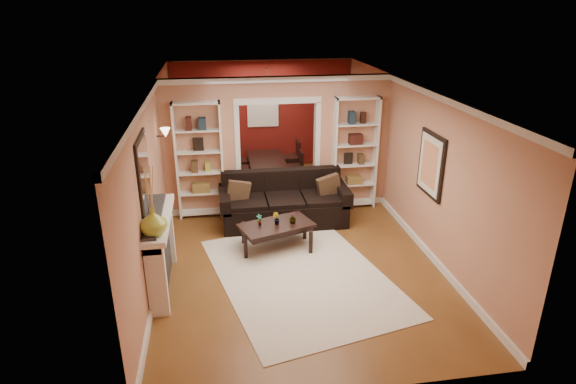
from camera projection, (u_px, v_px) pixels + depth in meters
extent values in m
plane|color=brown|center=(287.00, 232.00, 8.98)|extent=(8.00, 8.00, 0.00)
plane|color=white|center=(287.00, 87.00, 7.98)|extent=(8.00, 8.00, 0.00)
plane|color=tan|center=(263.00, 115.00, 12.16)|extent=(8.00, 0.00, 8.00)
plane|color=tan|center=(348.00, 288.00, 4.81)|extent=(8.00, 0.00, 8.00)
plane|color=tan|center=(156.00, 170.00, 8.16)|extent=(0.00, 8.00, 8.00)
plane|color=tan|center=(408.00, 158.00, 8.81)|extent=(0.00, 8.00, 8.00)
cube|color=tan|center=(278.00, 145.00, 9.59)|extent=(4.50, 0.15, 2.70)
cube|color=maroon|center=(263.00, 116.00, 12.14)|extent=(4.44, 0.04, 2.64)
cube|color=#8CA5CC|center=(263.00, 107.00, 12.02)|extent=(0.78, 0.03, 0.98)
cube|color=silver|center=(301.00, 276.00, 7.56)|extent=(3.14, 3.88, 0.01)
cube|color=black|center=(284.00, 199.00, 9.22)|extent=(2.46, 1.06, 0.96)
cube|color=brown|center=(238.00, 193.00, 9.00)|extent=(0.43, 0.17, 0.42)
cube|color=brown|center=(329.00, 187.00, 9.25)|extent=(0.46, 0.21, 0.44)
cube|color=black|center=(276.00, 236.00, 8.33)|extent=(1.38, 1.03, 0.47)
imported|color=#336626|center=(260.00, 220.00, 8.16)|extent=(0.13, 0.11, 0.20)
imported|color=#336626|center=(276.00, 219.00, 8.20)|extent=(0.15, 0.14, 0.21)
imported|color=#336626|center=(293.00, 217.00, 8.24)|extent=(0.13, 0.13, 0.21)
cube|color=white|center=(199.00, 161.00, 9.28)|extent=(0.90, 0.30, 2.30)
cube|color=white|center=(355.00, 154.00, 9.73)|extent=(0.90, 0.30, 2.30)
cube|color=white|center=(163.00, 252.00, 7.09)|extent=(0.32, 1.70, 1.16)
imported|color=#9AAE38|center=(153.00, 222.00, 6.26)|extent=(0.38, 0.38, 0.37)
cube|color=silver|center=(144.00, 175.00, 6.62)|extent=(0.03, 0.95, 1.10)
cube|color=#FFE0A5|center=(162.00, 134.00, 8.50)|extent=(0.18, 0.18, 0.22)
cube|color=black|center=(430.00, 165.00, 7.81)|extent=(0.04, 0.85, 1.05)
imported|color=black|center=(268.00, 169.00, 11.52)|extent=(1.52, 0.85, 0.54)
cube|color=black|center=(246.00, 169.00, 11.11)|extent=(0.43, 0.43, 0.83)
cube|color=black|center=(292.00, 167.00, 11.28)|extent=(0.51, 0.51, 0.80)
cube|color=black|center=(244.00, 161.00, 11.67)|extent=(0.41, 0.41, 0.83)
cube|color=black|center=(288.00, 157.00, 11.81)|extent=(0.56, 0.56, 0.89)
cube|color=#362018|center=(268.00, 98.00, 10.71)|extent=(0.50, 0.50, 0.30)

